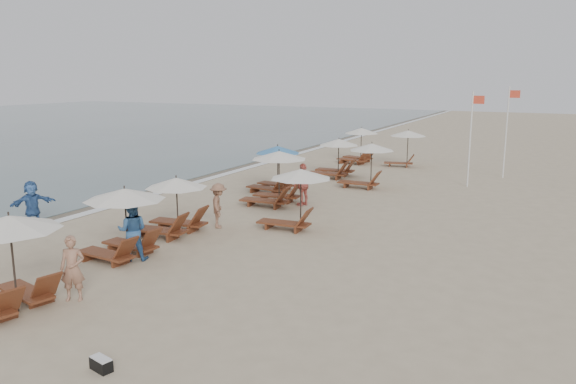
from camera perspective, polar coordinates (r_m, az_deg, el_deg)
The scene contains 21 objects.
ground at distance 15.59m, azimuth 1.27°, elevation -9.13°, with size 160.00×160.00×0.00m, color tan.
wet_sand_band at distance 30.29m, azimuth -12.24°, elevation 0.84°, with size 3.20×140.00×0.01m, color #6B5E4C.
foam_line at distance 29.51m, azimuth -10.26°, elevation 0.66°, with size 0.50×140.00×0.02m, color white.
lounger_station_0 at distance 15.02m, azimuth -26.28°, elevation -6.16°, with size 2.61×2.35×2.36m.
lounger_station_1 at distance 18.04m, azimuth -16.39°, elevation -2.83°, with size 2.67×2.43×2.20m.
lounger_station_2 at distance 20.39m, azimuth -11.64°, elevation -1.56°, with size 2.65×2.15×2.06m.
lounger_station_3 at distance 24.56m, azimuth -1.42°, elevation 1.38°, with size 2.76×2.40×2.36m.
lounger_station_4 at distance 27.37m, azimuth -1.46°, elevation 2.29°, with size 2.53×2.16×2.23m.
lounger_station_5 at distance 31.44m, azimuth 4.58°, elevation 3.26°, with size 2.71×2.19×2.13m.
lounger_station_6 at distance 36.73m, azimuth 6.95°, elevation 4.56°, with size 2.62×2.46×2.25m.
inland_station_0 at distance 20.51m, azimuth 0.57°, elevation -0.02°, with size 2.67×2.24×2.22m.
inland_station_1 at distance 28.46m, azimuth 7.79°, elevation 3.06°, with size 2.72×2.24×2.22m.
inland_station_2 at distance 35.69m, azimuth 11.61°, elevation 4.87°, with size 2.55×2.24×2.22m.
beachgoer_near at distance 15.17m, azimuth -20.75°, elevation -7.17°, with size 0.61×0.40×1.66m, color #9D6D55.
beachgoer_mid_a at distance 17.85m, azimuth -15.31°, elevation -3.74°, with size 0.90×0.70×1.84m, color #2F5B8F.
beachgoer_mid_b at distance 21.03m, azimuth -6.96°, elevation -1.36°, with size 1.08×0.62×1.66m, color #875B44.
beachgoer_far_a at distance 24.43m, azimuth 1.56°, elevation 0.75°, with size 1.08×0.45×1.84m, color #CB5E51.
waterline_walker at distance 23.02m, azimuth -24.22°, elevation -1.10°, with size 1.60×0.51×1.73m, color #305591.
duffel_bag at distance 11.86m, azimuth -18.19°, elevation -16.02°, with size 0.51×0.34×0.26m.
flag_pole_near at distance 29.79m, azimuth 17.86°, elevation 5.47°, with size 0.59×0.08×4.75m.
flag_pole_far at distance 33.05m, azimuth 21.08°, elevation 5.98°, with size 0.60×0.08×4.94m.
Camera 1 is at (6.17, -13.21, 5.51)m, focal length 35.53 mm.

